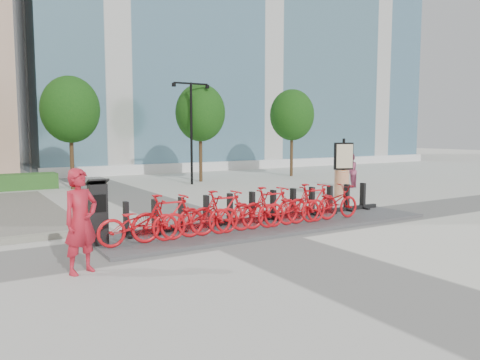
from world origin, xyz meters
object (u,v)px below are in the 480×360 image
bike_0 (139,222)px  worker_red (81,221)px  construction_barrel (342,184)px  map_sign (344,159)px  pedestrian (350,171)px  kiosk (98,213)px

bike_0 → worker_red: size_ratio=0.97×
construction_barrel → map_sign: size_ratio=0.47×
pedestrian → construction_barrel: size_ratio=1.46×
kiosk → map_sign: (10.38, 3.11, 0.75)m
kiosk → construction_barrel: 10.94m
bike_0 → worker_red: (-1.53, -1.28, 0.39)m
kiosk → bike_0: bearing=-29.4°
bike_0 → map_sign: bearing=-69.6°
worker_red → bike_0: bearing=15.7°
bike_0 → kiosk: 0.92m
kiosk → map_sign: 10.86m
worker_red → pedestrian: size_ratio=1.20×
construction_barrel → map_sign: 1.01m
bike_0 → pedestrian: size_ratio=1.17×
bike_0 → construction_barrel: bearing=-69.0°
pedestrian → map_sign: map_sign is taller
kiosk → map_sign: bearing=18.0°
worker_red → construction_barrel: size_ratio=1.76×
bike_0 → pedestrian: bearing=-64.4°
construction_barrel → map_sign: (-0.06, -0.15, 1.00)m
bike_0 → map_sign: size_ratio=0.80×
bike_0 → map_sign: map_sign is taller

